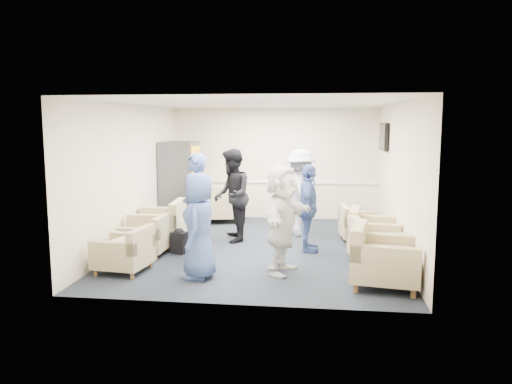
# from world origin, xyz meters

# --- Properties ---
(floor) EXTENTS (6.00, 6.00, 0.00)m
(floor) POSITION_xyz_m (0.00, 0.00, 0.00)
(floor) COLOR black
(floor) RESTS_ON ground
(ceiling) EXTENTS (6.00, 6.00, 0.00)m
(ceiling) POSITION_xyz_m (0.00, 0.00, 2.70)
(ceiling) COLOR silver
(ceiling) RESTS_ON back_wall
(back_wall) EXTENTS (5.00, 0.02, 2.70)m
(back_wall) POSITION_xyz_m (0.00, 3.00, 1.35)
(back_wall) COLOR beige
(back_wall) RESTS_ON floor
(front_wall) EXTENTS (5.00, 0.02, 2.70)m
(front_wall) POSITION_xyz_m (0.00, -3.00, 1.35)
(front_wall) COLOR beige
(front_wall) RESTS_ON floor
(left_wall) EXTENTS (0.02, 6.00, 2.70)m
(left_wall) POSITION_xyz_m (-2.50, 0.00, 1.35)
(left_wall) COLOR beige
(left_wall) RESTS_ON floor
(right_wall) EXTENTS (0.02, 6.00, 2.70)m
(right_wall) POSITION_xyz_m (2.50, 0.00, 1.35)
(right_wall) COLOR beige
(right_wall) RESTS_ON floor
(chair_rail) EXTENTS (4.98, 0.04, 0.06)m
(chair_rail) POSITION_xyz_m (0.00, 2.98, 0.90)
(chair_rail) COLOR white
(chair_rail) RESTS_ON back_wall
(tv) EXTENTS (0.10, 1.00, 0.58)m
(tv) POSITION_xyz_m (2.44, 1.80, 2.05)
(tv) COLOR black
(tv) RESTS_ON right_wall
(armchair_left_near) EXTENTS (0.86, 0.86, 0.61)m
(armchair_left_near) POSITION_xyz_m (-1.92, -1.80, 0.31)
(armchair_left_near) COLOR #9C8C64
(armchair_left_near) RESTS_ON floor
(armchair_left_mid) EXTENTS (0.78, 0.78, 0.61)m
(armchair_left_mid) POSITION_xyz_m (-1.92, -0.77, 0.30)
(armchair_left_mid) COLOR #9C8C64
(armchair_left_mid) RESTS_ON floor
(armchair_left_far) EXTENTS (0.98, 0.98, 0.74)m
(armchair_left_far) POSITION_xyz_m (-1.90, -0.07, 0.37)
(armchair_left_far) COLOR #9C8C64
(armchair_left_far) RESTS_ON floor
(armchair_right_near) EXTENTS (1.09, 1.09, 0.76)m
(armchair_right_near) POSITION_xyz_m (1.99, -2.00, 0.38)
(armchair_right_near) COLOR #9C8C64
(armchair_right_near) RESTS_ON floor
(armchair_right_midnear) EXTENTS (0.96, 0.96, 0.67)m
(armchair_right_midnear) POSITION_xyz_m (2.01, -0.90, 0.33)
(armchair_right_midnear) COLOR #9C8C64
(armchair_right_midnear) RESTS_ON floor
(armchair_right_midfar) EXTENTS (0.98, 0.98, 0.70)m
(armchair_right_midfar) POSITION_xyz_m (2.03, -0.23, 0.35)
(armchair_right_midfar) COLOR #9C8C64
(armchair_right_midfar) RESTS_ON floor
(armchair_right_far) EXTENTS (0.84, 0.84, 0.60)m
(armchair_right_far) POSITION_xyz_m (1.86, 0.77, 0.30)
(armchair_right_far) COLOR #9C8C64
(armchair_right_far) RESTS_ON floor
(armchair_corner) EXTENTS (1.16, 1.16, 0.76)m
(armchair_corner) POSITION_xyz_m (-1.24, 2.35, 0.38)
(armchair_corner) COLOR #9C8C64
(armchair_corner) RESTS_ON floor
(vending_machine) EXTENTS (0.78, 0.91, 1.92)m
(vending_machine) POSITION_xyz_m (-2.09, 1.95, 0.96)
(vending_machine) COLOR #48484F
(vending_machine) RESTS_ON floor
(backpack) EXTENTS (0.32, 0.27, 0.47)m
(backpack) POSITION_xyz_m (-1.41, -0.58, 0.24)
(backpack) COLOR black
(backpack) RESTS_ON floor
(pillow) EXTENTS (0.43, 0.51, 0.13)m
(pillow) POSITION_xyz_m (-1.92, -1.79, 0.47)
(pillow) COLOR beige
(pillow) RESTS_ON armchair_left_near
(person_front_left) EXTENTS (0.54, 0.80, 1.61)m
(person_front_left) POSITION_xyz_m (-0.70, -1.93, 0.81)
(person_front_left) COLOR #3A508B
(person_front_left) RESTS_ON floor
(person_mid_left) EXTENTS (0.61, 0.76, 1.83)m
(person_mid_left) POSITION_xyz_m (-1.02, -0.87, 0.92)
(person_mid_left) COLOR #3A508B
(person_mid_left) RESTS_ON floor
(person_back_left) EXTENTS (0.87, 1.02, 1.84)m
(person_back_left) POSITION_xyz_m (-0.62, 0.46, 0.92)
(person_back_left) COLOR black
(person_back_left) RESTS_ON floor
(person_back_right) EXTENTS (1.03, 1.33, 1.81)m
(person_back_right) POSITION_xyz_m (0.71, 1.16, 0.90)
(person_back_right) COLOR silver
(person_back_right) RESTS_ON floor
(person_mid_right) EXTENTS (0.41, 0.95, 1.61)m
(person_mid_right) POSITION_xyz_m (0.90, -0.16, 0.80)
(person_mid_right) COLOR #3A508B
(person_mid_right) RESTS_ON floor
(person_front_right) EXTENTS (0.90, 1.67, 1.71)m
(person_front_right) POSITION_xyz_m (0.52, -1.53, 0.86)
(person_front_right) COLOR silver
(person_front_right) RESTS_ON floor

